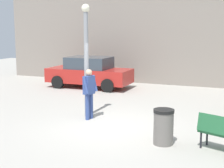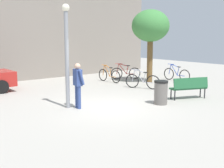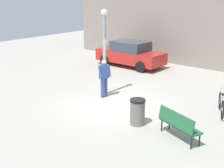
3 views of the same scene
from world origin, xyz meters
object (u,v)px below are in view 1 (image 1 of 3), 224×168
(parked_car_red, at_px, (89,72))
(lamppost, at_px, (86,53))
(person_by_lamppost, at_px, (89,91))
(trash_bin, at_px, (163,127))

(parked_car_red, bearing_deg, lamppost, -65.25)
(person_by_lamppost, distance_m, parked_car_red, 5.97)
(lamppost, height_order, person_by_lamppost, lamppost)
(parked_car_red, bearing_deg, trash_bin, -51.70)
(lamppost, distance_m, trash_bin, 3.97)
(lamppost, relative_size, parked_car_red, 0.90)
(parked_car_red, bearing_deg, person_by_lamppost, -64.40)
(parked_car_red, height_order, trash_bin, parked_car_red)
(person_by_lamppost, height_order, trash_bin, person_by_lamppost)
(lamppost, distance_m, parked_car_red, 5.75)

